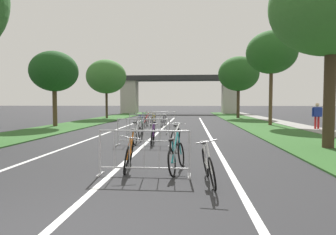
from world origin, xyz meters
TOP-DOWN VIEW (x-y plane):
  - grass_verge_left at (-6.79, 20.23)m, footprint 3.44×49.44m
  - grass_verge_right at (6.79, 20.23)m, footprint 3.44×49.44m
  - sidewalk_path_right at (9.32, 20.23)m, footprint 1.63×49.44m
  - lane_stripe_center at (0.00, 14.30)m, footprint 0.14×28.60m
  - lane_stripe_right_lane at (2.79, 14.30)m, footprint 0.14×28.60m
  - lane_stripe_left_lane at (-2.79, 14.30)m, footprint 0.14×28.60m
  - overpass_bridge at (0.00, 40.86)m, footprint 19.76×3.08m
  - tree_left_oak_mid at (-7.62, 16.27)m, footprint 3.26×3.26m
  - tree_left_oak_near at (-7.08, 26.60)m, footprint 4.18×4.18m
  - tree_right_maple_mid at (6.78, 7.88)m, footprint 4.29×4.29m
  - tree_right_pine_near at (7.62, 18.42)m, footprint 3.60×3.60m
  - tree_right_cypress_far at (6.87, 28.07)m, footprint 4.30×4.30m
  - crowd_barrier_nearest at (0.79, 3.65)m, footprint 2.11×0.45m
  - crowd_barrier_second at (-0.00, 8.17)m, footprint 2.13×0.55m
  - crowd_barrier_third at (-0.51, 12.69)m, footprint 2.12×0.48m
  - crowd_barrier_fourth at (-0.32, 17.21)m, footprint 2.12×0.50m
  - bicycle_white_0 at (2.20, 3.16)m, footprint 0.43×1.67m
  - bicycle_green_1 at (-0.73, 12.13)m, footprint 0.51×1.60m
  - bicycle_black_2 at (-0.02, 16.70)m, footprint 0.49×1.68m
  - bicycle_silver_3 at (-0.33, 8.68)m, footprint 0.44×1.67m
  - bicycle_teal_4 at (1.50, 4.14)m, footprint 0.48×1.71m
  - bicycle_yellow_5 at (-0.89, 17.65)m, footprint 0.54×1.80m
  - bicycle_purple_6 at (0.31, 8.68)m, footprint 0.44×1.64m
  - bicycle_orange_7 at (0.31, 4.25)m, footprint 0.55×1.78m
  - bicycle_blue_8 at (-1.78, 17.66)m, footprint 0.47×1.67m
  - bicycle_red_9 at (-1.27, 16.77)m, footprint 0.51×1.77m
  - bicycle_white_10 at (1.27, 7.74)m, footprint 0.56×1.78m
  - pedestrian_strolling at (9.52, 15.20)m, footprint 0.60×0.29m

SIDE VIEW (x-z plane):
  - lane_stripe_center at x=0.00m, z-range 0.00..0.01m
  - lane_stripe_right_lane at x=2.79m, z-range 0.00..0.01m
  - lane_stripe_left_lane at x=-2.79m, z-range 0.00..0.01m
  - grass_verge_left at x=-6.79m, z-range 0.00..0.05m
  - grass_verge_right at x=6.79m, z-range 0.00..0.05m
  - sidewalk_path_right at x=9.32m, z-range 0.00..0.08m
  - bicycle_purple_6 at x=0.31m, z-range -0.10..0.80m
  - bicycle_teal_4 at x=1.50m, z-range -0.13..0.85m
  - bicycle_green_1 at x=-0.73m, z-range -0.12..0.85m
  - bicycle_silver_3 at x=-0.33m, z-range -0.13..0.86m
  - bicycle_black_2 at x=-0.02m, z-range -0.08..0.82m
  - bicycle_white_0 at x=2.20m, z-range -0.12..0.86m
  - bicycle_blue_8 at x=-1.78m, z-range -0.10..0.85m
  - bicycle_white_10 at x=1.27m, z-range -0.09..0.83m
  - bicycle_yellow_5 at x=-0.89m, z-range -0.12..0.88m
  - bicycle_orange_7 at x=0.31m, z-range -0.12..0.88m
  - bicycle_red_9 at x=-1.27m, z-range -0.11..0.89m
  - crowd_barrier_nearest at x=0.79m, z-range -0.01..1.04m
  - crowd_barrier_second at x=0.00m, z-range -0.01..1.04m
  - crowd_barrier_third at x=-0.51m, z-range -0.01..1.04m
  - crowd_barrier_fourth at x=-0.32m, z-range -0.01..1.04m
  - pedestrian_strolling at x=9.52m, z-range 0.18..1.84m
  - overpass_bridge at x=0.00m, z-range 0.89..6.68m
  - tree_left_oak_mid at x=-7.62m, z-range 1.21..6.44m
  - tree_left_oak_near at x=-7.08m, z-range 1.31..7.51m
  - tree_right_cypress_far at x=6.87m, z-range 1.45..8.02m
  - tree_right_maple_mid at x=6.78m, z-range 1.64..8.63m
  - tree_right_pine_near at x=7.62m, z-range 1.86..8.70m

